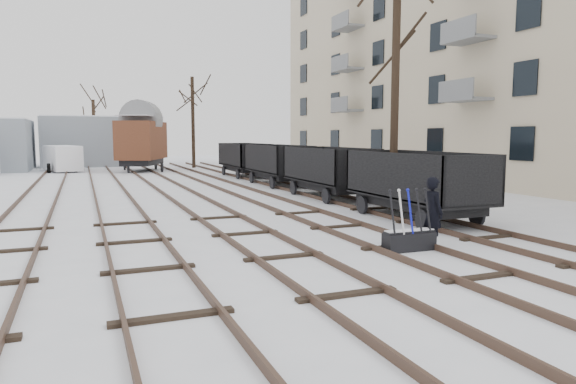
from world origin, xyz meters
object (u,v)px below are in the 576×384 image
Objects in this scene: worker at (433,212)px; freight_wagon_a at (416,194)px; ground_frame at (409,239)px; box_van_wagon at (142,139)px; panel_van at (63,158)px.

freight_wagon_a is (2.15, 3.69, -0.03)m from worker.
ground_frame is 0.27× the size of freight_wagon_a.
box_van_wagon reaches higher than panel_van.
worker is 0.28× the size of box_van_wagon.
ground_frame is at bearing -63.31° from box_van_wagon.
freight_wagon_a is (2.90, 3.79, 0.57)m from ground_frame.
box_van_wagon reaches higher than freight_wagon_a.
worker is at bearing 8.93° from ground_frame.
worker is at bearing -61.93° from box_van_wagon.
ground_frame is 31.41m from box_van_wagon.
panel_van is at bearing 14.71° from worker.
box_van_wagon is (-5.81, 27.41, 1.63)m from freight_wagon_a.
worker is 4.27m from freight_wagon_a.
freight_wagon_a reaches higher than worker.
ground_frame is at bearing 96.29° from worker.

